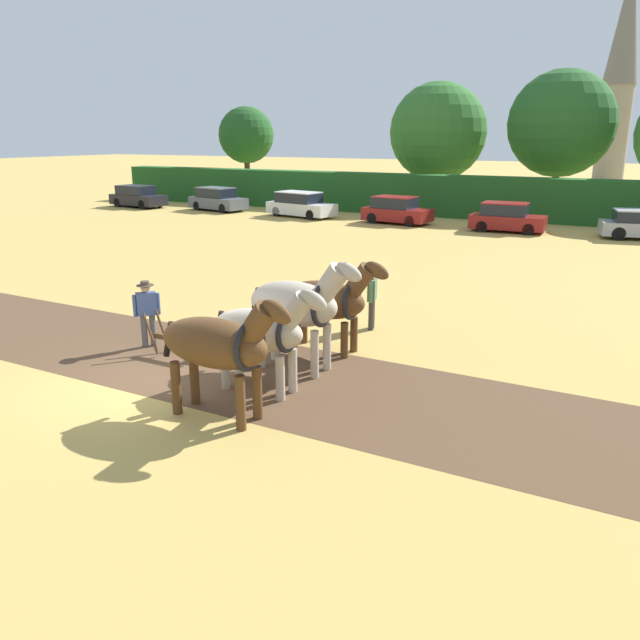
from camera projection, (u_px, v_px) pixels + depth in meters
ground_plane at (161, 381)px, 13.12m from camera, size 240.00×240.00×0.00m
plowed_furrow_strip at (155, 353)px, 14.81m from camera, size 23.01×4.46×0.01m
hedgerow at (489, 198)px, 38.08m from camera, size 56.26×1.60×2.56m
tree_far_left at (246, 135)px, 49.94m from camera, size 4.42×4.42×7.17m
tree_left at (438, 132)px, 43.52m from camera, size 6.74×6.74×8.55m
tree_center_left at (561, 124)px, 40.04m from camera, size 6.74×6.74×9.03m
church_spire at (621, 68)px, 62.89m from camera, size 3.37×3.37×21.90m
draft_horse_lead_left at (219, 344)px, 11.03m from camera, size 2.87×0.98×2.44m
draft_horse_lead_right at (263, 330)px, 12.24m from camera, size 2.70×0.89×2.31m
draft_horse_trail_left at (298, 304)px, 13.36m from camera, size 2.79×1.06×2.58m
draft_horse_trail_right at (328, 300)px, 14.59m from camera, size 2.83×0.96×2.36m
plow at (182, 346)px, 14.32m from camera, size 1.63×0.47×1.13m
farmer_at_plow at (147, 309)px, 15.00m from camera, size 0.45×0.51×1.63m
farmer_beside_team at (372, 296)px, 16.37m from camera, size 0.31×0.63×1.58m
parked_car_far_left at (137, 197)px, 44.53m from camera, size 4.38×2.21×1.52m
parked_car_left at (217, 200)px, 42.45m from camera, size 4.40×2.50×1.55m
parked_car_center_left at (301, 205)px, 39.15m from camera, size 4.73×2.61×1.56m
parked_car_center at (396, 211)px, 36.26m from camera, size 4.05×2.24×1.55m
parked_car_center_right at (507, 218)px, 33.17m from camera, size 3.90×1.86×1.53m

